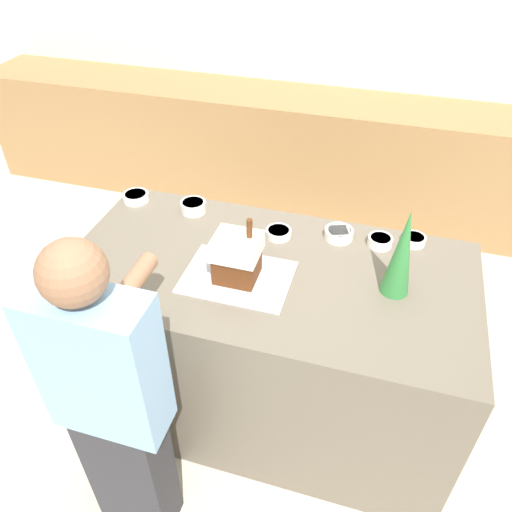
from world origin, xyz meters
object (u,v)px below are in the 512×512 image
baking_tray (237,277)px  candy_bowl_behind_tray (414,239)px  candy_bowl_far_right (339,233)px  candy_bowl_far_left (136,197)px  candy_bowl_front_corner (279,233)px  candy_bowl_beside_tree (380,241)px  candy_bowl_center_rear (193,206)px  person (114,408)px  decorative_tree (402,253)px  gingerbread_house (237,257)px

baking_tray → candy_bowl_behind_tray: 0.84m
candy_bowl_far_right → candy_bowl_far_left: candy_bowl_far_right is taller
baking_tray → candy_bowl_behind_tray: (0.71, 0.46, 0.02)m
candy_bowl_front_corner → candy_bowl_beside_tree: bearing=7.8°
candy_bowl_center_rear → person: bearing=-83.9°
baking_tray → person: person is taller
candy_bowl_far_right → candy_bowl_beside_tree: 0.19m
candy_bowl_far_left → person: (0.44, -1.08, -0.17)m
candy_bowl_front_corner → candy_bowl_behind_tray: (0.61, 0.12, 0.00)m
decorative_tree → candy_bowl_beside_tree: bearing=106.3°
candy_bowl_behind_tray → person: size_ratio=0.07×
candy_bowl_beside_tree → candy_bowl_far_left: 1.26m
decorative_tree → candy_bowl_front_corner: (-0.55, 0.23, -0.18)m
candy_bowl_far_right → candy_bowl_center_rear: 0.74m
candy_bowl_beside_tree → candy_bowl_far_left: bearing=178.6°
candy_bowl_far_left → person: size_ratio=0.09×
decorative_tree → person: bearing=-140.2°
gingerbread_house → candy_bowl_front_corner: bearing=74.8°
candy_bowl_beside_tree → candy_bowl_behind_tray: bearing=21.9°
baking_tray → person: 0.71m
gingerbread_house → candy_bowl_far_right: size_ratio=2.10×
candy_bowl_beside_tree → candy_bowl_front_corner: bearing=-172.2°
gingerbread_house → person: bearing=-112.0°
candy_bowl_center_rear → candy_bowl_behind_tray: bearing=2.1°
decorative_tree → candy_bowl_far_right: (-0.28, 0.30, -0.17)m
decorative_tree → candy_bowl_beside_tree: decorative_tree is taller
candy_bowl_front_corner → candy_bowl_behind_tray: size_ratio=1.13×
candy_bowl_center_rear → person: (0.11, -1.07, -0.18)m
person → candy_bowl_far_left: bearing=112.2°
candy_bowl_center_rear → candy_bowl_far_right: bearing=-1.3°
baking_tray → candy_bowl_beside_tree: (0.56, 0.40, 0.02)m
candy_bowl_center_rear → candy_bowl_far_left: size_ratio=0.97×
candy_bowl_beside_tree → decorative_tree: bearing=-73.7°
candy_bowl_far_left → baking_tray: bearing=-31.9°
candy_bowl_front_corner → candy_bowl_beside_tree: candy_bowl_beside_tree is taller
baking_tray → candy_bowl_front_corner: bearing=74.8°
gingerbread_house → candy_bowl_behind_tray: 0.85m
gingerbread_house → candy_bowl_front_corner: 0.36m
candy_bowl_front_corner → candy_bowl_beside_tree: size_ratio=1.08×
decorative_tree → candy_bowl_beside_tree: (-0.09, 0.29, -0.17)m
candy_bowl_behind_tray → candy_bowl_center_rear: bearing=-177.9°
candy_bowl_beside_tree → candy_bowl_far_left: size_ratio=0.85×
baking_tray → candy_bowl_far_left: 0.82m
person → baking_tray: bearing=68.0°
gingerbread_house → candy_bowl_far_right: bearing=48.0°
candy_bowl_front_corner → candy_bowl_far_left: bearing=173.2°
decorative_tree → candy_bowl_far_right: bearing=132.9°
candy_bowl_far_right → candy_bowl_center_rear: size_ratio=1.04×
decorative_tree → candy_bowl_front_corner: bearing=157.3°
baking_tray → candy_bowl_far_left: bearing=148.1°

